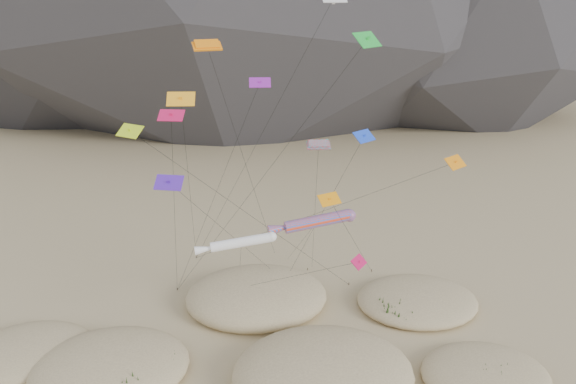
{
  "coord_description": "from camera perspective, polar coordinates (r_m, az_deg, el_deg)",
  "views": [
    {
      "loc": [
        -3.21,
        -33.07,
        30.42
      ],
      "look_at": [
        2.08,
        12.0,
        13.82
      ],
      "focal_mm": 35.0,
      "sensor_mm": 36.0,
      "label": 1
    }
  ],
  "objects": [
    {
      "name": "kite_stakes",
      "position": [
        62.96,
        -1.44,
        -8.65
      ],
      "size": [
        21.77,
        8.51,
        0.3
      ],
      "color": "#3F2D1E",
      "rests_on": "ground"
    },
    {
      "name": "white_tube_kite",
      "position": [
        46.78,
        -5.11,
        -5.18
      ],
      "size": [
        6.88,
        15.66,
        11.21
      ],
      "color": "white",
      "rests_on": "ground"
    },
    {
      "name": "dunes",
      "position": [
        47.68,
        -4.16,
        -18.48
      ],
      "size": [
        49.68,
        35.76,
        4.03
      ],
      "color": "#CCB789",
      "rests_on": "ground"
    },
    {
      "name": "delta_kites",
      "position": [
        45.49,
        -0.4,
        6.4
      ],
      "size": [
        29.38,
        23.87,
        29.98
      ],
      "color": "silver",
      "rests_on": "ground"
    },
    {
      "name": "orange_parafoil",
      "position": [
        47.03,
        -8.06,
        14.07
      ],
      "size": [
        7.87,
        15.63,
        26.51
      ],
      "color": "orange",
      "rests_on": "ground"
    },
    {
      "name": "multi_parafoil",
      "position": [
        51.3,
        3.11,
        4.64
      ],
      "size": [
        2.21,
        9.2,
        17.4
      ],
      "color": "red",
      "rests_on": "ground"
    },
    {
      "name": "rainbow_tube_kite",
      "position": [
        50.67,
        2.72,
        -3.05
      ],
      "size": [
        8.24,
        14.81,
        11.45
      ],
      "color": "#FF411A",
      "rests_on": "ground"
    }
  ]
}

